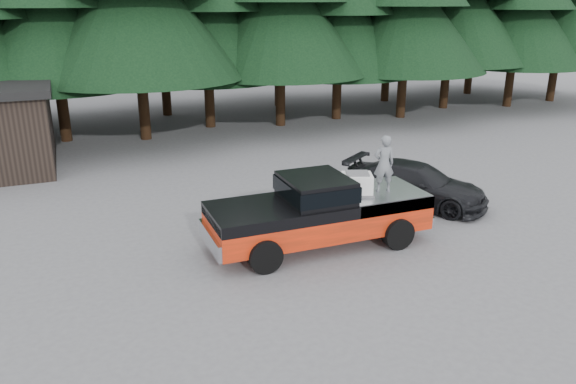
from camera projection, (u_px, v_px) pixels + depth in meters
name	position (u px, v px, depth m)	size (l,w,h in m)	color
ground	(273.00, 260.00, 14.15)	(120.00, 120.00, 0.00)	#535355
pickup_truck	(318.00, 222.00, 14.83)	(6.00, 2.04, 1.33)	red
truck_cab	(316.00, 188.00, 14.49)	(1.66, 1.90, 0.59)	black
air_compressor	(357.00, 185.00, 14.84)	(0.78, 0.64, 0.53)	white
man_on_bed	(384.00, 164.00, 14.89)	(0.56, 0.37, 1.54)	slate
parked_car	(415.00, 184.00, 17.88)	(1.85, 4.55, 1.32)	black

